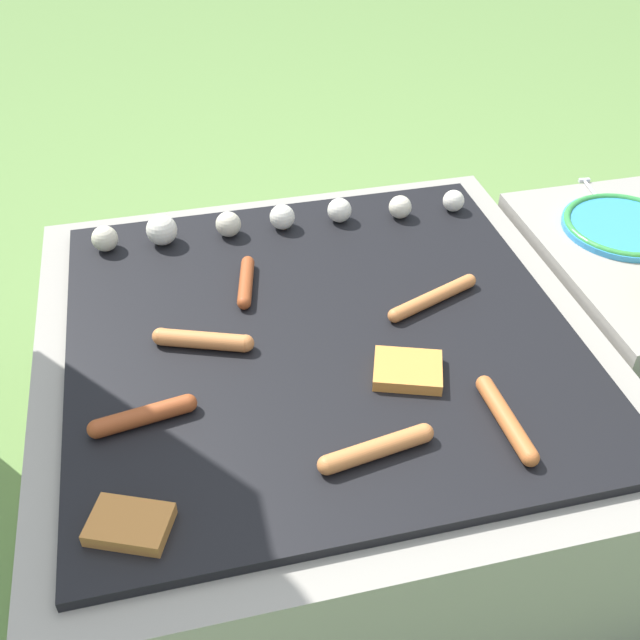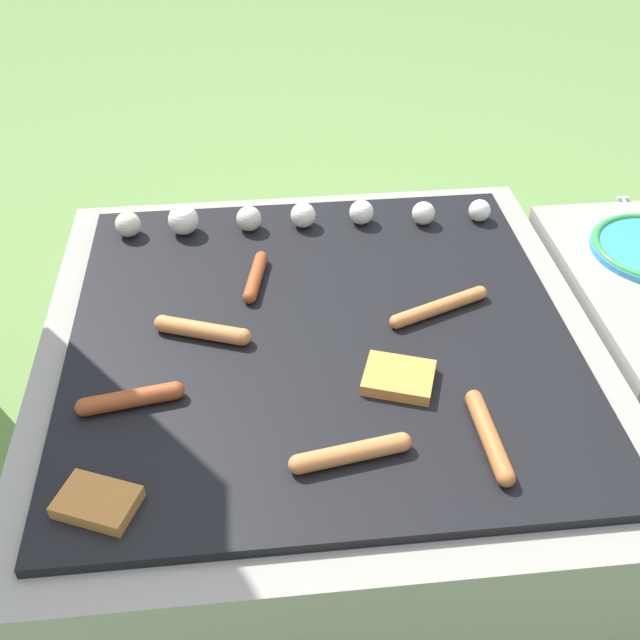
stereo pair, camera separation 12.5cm
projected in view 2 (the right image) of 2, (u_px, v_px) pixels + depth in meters
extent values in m
plane|color=#608442|center=(320.00, 473.00, 1.50)|extent=(14.00, 14.00, 0.00)
cube|color=gray|center=(320.00, 411.00, 1.39)|extent=(0.95, 0.95, 0.36)
cube|color=black|center=(320.00, 333.00, 1.27)|extent=(0.84, 0.84, 0.02)
cylinder|color=#93421E|center=(256.00, 277.00, 1.36)|extent=(0.05, 0.12, 0.02)
sphere|color=#93421E|center=(250.00, 297.00, 1.31)|extent=(0.02, 0.02, 0.02)
sphere|color=#93421E|center=(261.00, 258.00, 1.41)|extent=(0.02, 0.02, 0.02)
cylinder|color=#93421E|center=(130.00, 399.00, 1.12)|extent=(0.14, 0.05, 0.03)
sphere|color=#93421E|center=(175.00, 390.00, 1.13)|extent=(0.03, 0.03, 0.03)
sphere|color=#93421E|center=(84.00, 407.00, 1.10)|extent=(0.03, 0.03, 0.03)
cylinder|color=#B7602D|center=(489.00, 436.00, 1.06)|extent=(0.03, 0.15, 0.03)
sphere|color=#B7602D|center=(506.00, 478.00, 1.00)|extent=(0.03, 0.03, 0.03)
sphere|color=#B7602D|center=(474.00, 399.00, 1.12)|extent=(0.03, 0.03, 0.03)
cylinder|color=#C6753D|center=(202.00, 330.00, 1.24)|extent=(0.14, 0.08, 0.03)
sphere|color=#C6753D|center=(243.00, 337.00, 1.23)|extent=(0.03, 0.03, 0.03)
sphere|color=#C6753D|center=(163.00, 323.00, 1.25)|extent=(0.03, 0.03, 0.03)
cylinder|color=#C6753D|center=(351.00, 453.00, 1.03)|extent=(0.15, 0.05, 0.03)
sphere|color=#C6753D|center=(402.00, 442.00, 1.05)|extent=(0.03, 0.03, 0.03)
sphere|color=#C6753D|center=(298.00, 464.00, 1.02)|extent=(0.03, 0.03, 0.03)
cylinder|color=#C6753D|center=(439.00, 307.00, 1.29)|extent=(0.17, 0.09, 0.02)
sphere|color=#C6753D|center=(480.00, 293.00, 1.32)|extent=(0.02, 0.02, 0.02)
sphere|color=#C6753D|center=(397.00, 322.00, 1.26)|extent=(0.02, 0.02, 0.02)
cube|color=#D18438|center=(399.00, 378.00, 1.16)|extent=(0.13, 0.12, 0.02)
cube|color=#B27033|center=(97.00, 502.00, 0.98)|extent=(0.12, 0.10, 0.02)
sphere|color=beige|center=(128.00, 224.00, 1.47)|extent=(0.05, 0.05, 0.05)
sphere|color=silver|center=(183.00, 220.00, 1.48)|extent=(0.06, 0.06, 0.06)
sphere|color=beige|center=(249.00, 219.00, 1.49)|extent=(0.05, 0.05, 0.05)
sphere|color=silver|center=(303.00, 215.00, 1.50)|extent=(0.05, 0.05, 0.05)
sphere|color=silver|center=(361.00, 212.00, 1.51)|extent=(0.05, 0.05, 0.05)
sphere|color=beige|center=(423.00, 213.00, 1.51)|extent=(0.05, 0.05, 0.05)
sphere|color=silver|center=(480.00, 210.00, 1.52)|extent=(0.04, 0.04, 0.04)
cylinder|color=silver|center=(635.00, 220.00, 1.53)|extent=(0.03, 0.17, 0.01)
cube|color=silver|center=(623.00, 199.00, 1.59)|extent=(0.02, 0.01, 0.01)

